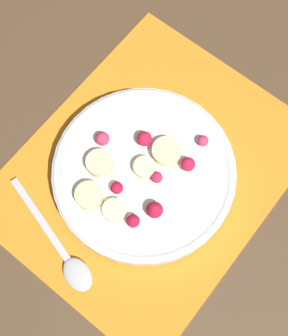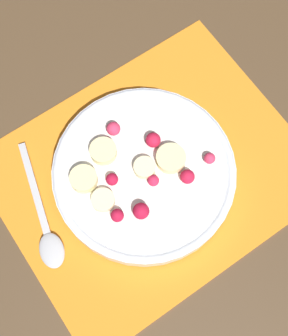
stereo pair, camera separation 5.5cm
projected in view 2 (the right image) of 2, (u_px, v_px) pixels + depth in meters
The scene contains 4 objects.
ground_plane at pixel (152, 173), 0.62m from camera, with size 3.00×3.00×0.00m, color #4C3823.
placemat at pixel (152, 172), 0.62m from camera, with size 0.39×0.31×0.01m.
fruit_bowl at pixel (143, 173), 0.60m from camera, with size 0.23×0.23×0.05m.
spoon at pixel (46, 231), 0.59m from camera, with size 0.06×0.17×0.01m.
Camera 2 is at (-0.12, -0.15, 0.59)m, focal length 50.00 mm.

